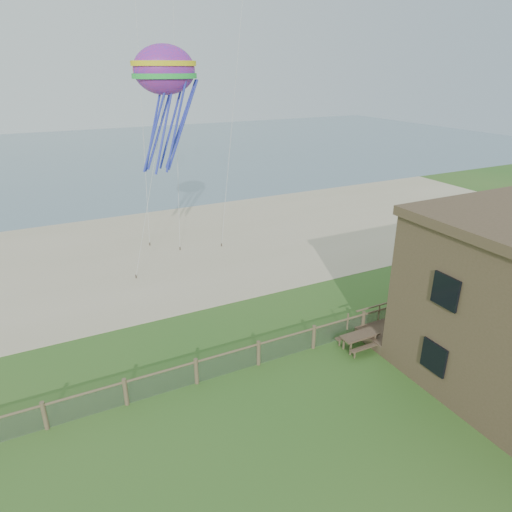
% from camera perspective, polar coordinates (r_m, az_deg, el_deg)
% --- Properties ---
extents(ground, '(160.00, 160.00, 0.00)m').
position_cam_1_polar(ground, '(17.79, 9.91, -23.39)').
color(ground, '#306322').
rests_on(ground, ground).
extents(sand_beach, '(72.00, 20.00, 0.02)m').
position_cam_1_polar(sand_beach, '(34.97, -11.67, 0.74)').
color(sand_beach, tan).
rests_on(sand_beach, ground).
extents(ocean, '(160.00, 68.00, 0.02)m').
position_cam_1_polar(ocean, '(77.08, -20.83, 11.59)').
color(ocean, slate).
rests_on(ocean, ground).
extents(chainlink_fence, '(36.20, 0.20, 1.25)m').
position_cam_1_polar(chainlink_fence, '(21.31, 0.31, -12.21)').
color(chainlink_fence, brown).
rests_on(chainlink_fence, ground).
extents(motel_deck, '(15.00, 2.00, 0.50)m').
position_cam_1_polar(motel_deck, '(28.42, 25.51, -5.84)').
color(motel_deck, brown).
rests_on(motel_deck, ground).
extents(picnic_table, '(1.92, 1.46, 0.80)m').
position_cam_1_polar(picnic_table, '(23.08, 12.80, -10.30)').
color(picnic_table, brown).
rests_on(picnic_table, ground).
extents(octopus_kite, '(4.06, 3.58, 6.94)m').
position_cam_1_polar(octopus_kite, '(25.57, -11.07, 17.88)').
color(octopus_kite, '#F12654').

